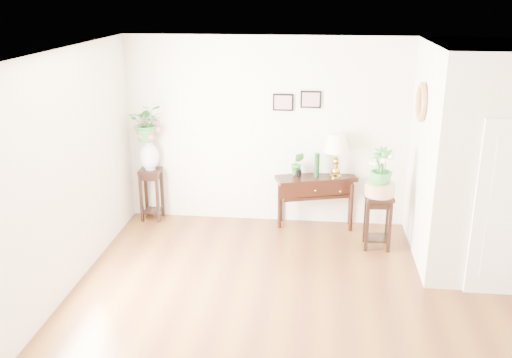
# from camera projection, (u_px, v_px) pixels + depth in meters

# --- Properties ---
(floor) EXTENTS (6.00, 5.50, 0.02)m
(floor) POSITION_uv_depth(u_px,v_px,m) (324.00, 319.00, 6.22)
(floor) COLOR brown
(floor) RESTS_ON ground
(ceiling) EXTENTS (6.00, 5.50, 0.02)m
(ceiling) POSITION_uv_depth(u_px,v_px,m) (335.00, 59.00, 5.33)
(ceiling) COLOR white
(ceiling) RESTS_ON ground
(wall_back) EXTENTS (6.00, 0.02, 2.80)m
(wall_back) POSITION_uv_depth(u_px,v_px,m) (327.00, 133.00, 8.37)
(wall_back) COLOR silver
(wall_back) RESTS_ON ground
(wall_left) EXTENTS (0.02, 5.50, 2.80)m
(wall_left) POSITION_uv_depth(u_px,v_px,m) (47.00, 188.00, 6.09)
(wall_left) COLOR silver
(wall_left) RESTS_ON ground
(partition) EXTENTS (1.80, 1.95, 2.80)m
(partition) POSITION_uv_depth(u_px,v_px,m) (494.00, 156.00, 7.23)
(partition) COLOR silver
(partition) RESTS_ON floor
(art_print_left) EXTENTS (0.30, 0.02, 0.25)m
(art_print_left) POSITION_uv_depth(u_px,v_px,m) (283.00, 102.00, 8.27)
(art_print_left) COLOR black
(art_print_left) RESTS_ON wall_back
(art_print_right) EXTENTS (0.30, 0.02, 0.25)m
(art_print_right) POSITION_uv_depth(u_px,v_px,m) (311.00, 99.00, 8.22)
(art_print_right) COLOR black
(art_print_right) RESTS_ON wall_back
(wall_ornament) EXTENTS (0.07, 0.51, 0.51)m
(wall_ornament) POSITION_uv_depth(u_px,v_px,m) (421.00, 102.00, 7.24)
(wall_ornament) COLOR #B4814B
(wall_ornament) RESTS_ON partition
(console_table) EXTENTS (1.24, 0.72, 0.78)m
(console_table) POSITION_uv_depth(u_px,v_px,m) (315.00, 201.00, 8.53)
(console_table) COLOR black
(console_table) RESTS_ON floor
(table_lamp) EXTENTS (0.49, 0.49, 0.66)m
(table_lamp) POSITION_uv_depth(u_px,v_px,m) (336.00, 154.00, 8.27)
(table_lamp) COLOR #AC9840
(table_lamp) RESTS_ON console_table
(green_vase) EXTENTS (0.09, 0.09, 0.36)m
(green_vase) POSITION_uv_depth(u_px,v_px,m) (317.00, 166.00, 8.35)
(green_vase) COLOR #103C1A
(green_vase) RESTS_ON console_table
(potted_plant) EXTENTS (0.20, 0.17, 0.35)m
(potted_plant) POSITION_uv_depth(u_px,v_px,m) (298.00, 165.00, 8.38)
(potted_plant) COLOR #348337
(potted_plant) RESTS_ON console_table
(plant_stand_a) EXTENTS (0.32, 0.32, 0.81)m
(plant_stand_a) POSITION_uv_depth(u_px,v_px,m) (152.00, 194.00, 8.79)
(plant_stand_a) COLOR black
(plant_stand_a) RESTS_ON floor
(porcelain_vase) EXTENTS (0.30, 0.30, 0.50)m
(porcelain_vase) POSITION_uv_depth(u_px,v_px,m) (149.00, 155.00, 8.59)
(porcelain_vase) COLOR silver
(porcelain_vase) RESTS_ON plant_stand_a
(lily_arrangement) EXTENTS (0.60, 0.55, 0.57)m
(lily_arrangement) POSITION_uv_depth(u_px,v_px,m) (147.00, 125.00, 8.44)
(lily_arrangement) COLOR #348337
(lily_arrangement) RESTS_ON porcelain_vase
(plant_stand_b) EXTENTS (0.39, 0.39, 0.77)m
(plant_stand_b) POSITION_uv_depth(u_px,v_px,m) (377.00, 221.00, 7.83)
(plant_stand_b) COLOR black
(plant_stand_b) RESTS_ON floor
(ceramic_bowl) EXTENTS (0.46, 0.46, 0.18)m
(ceramic_bowl) POSITION_uv_depth(u_px,v_px,m) (380.00, 190.00, 7.68)
(ceramic_bowl) COLOR #C6B686
(ceramic_bowl) RESTS_ON plant_stand_b
(narcissus) EXTENTS (0.32, 0.32, 0.54)m
(narcissus) POSITION_uv_depth(u_px,v_px,m) (381.00, 168.00, 7.58)
(narcissus) COLOR #348337
(narcissus) RESTS_ON ceramic_bowl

